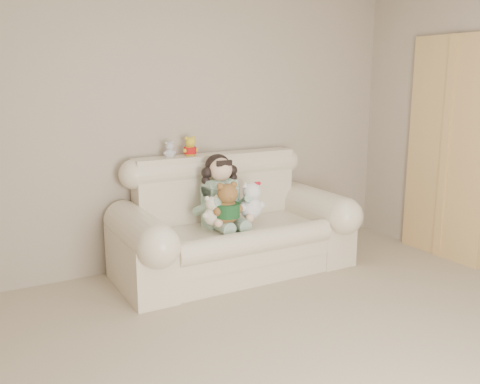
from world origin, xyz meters
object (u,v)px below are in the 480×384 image
sofa (234,216)px  white_cat (251,197)px  cream_teddy (212,207)px  brown_teddy (227,199)px  seated_child (220,190)px

sofa → white_cat: size_ratio=5.34×
white_cat → cream_teddy: size_ratio=1.33×
sofa → brown_teddy: size_ratio=4.94×
sofa → seated_child: seated_child is taller
seated_child → brown_teddy: bearing=-112.6°
cream_teddy → seated_child: bearing=64.8°
seated_child → brown_teddy: size_ratio=1.53×
brown_teddy → white_cat: (0.26, 0.05, -0.02)m
seated_child → cream_teddy: bearing=-142.2°
sofa → brown_teddy: sofa is taller
sofa → white_cat: sofa is taller
white_cat → cream_teddy: bearing=-169.4°
seated_child → white_cat: 0.28m
seated_child → cream_teddy: seated_child is taller
sofa → seated_child: (-0.10, 0.08, 0.23)m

